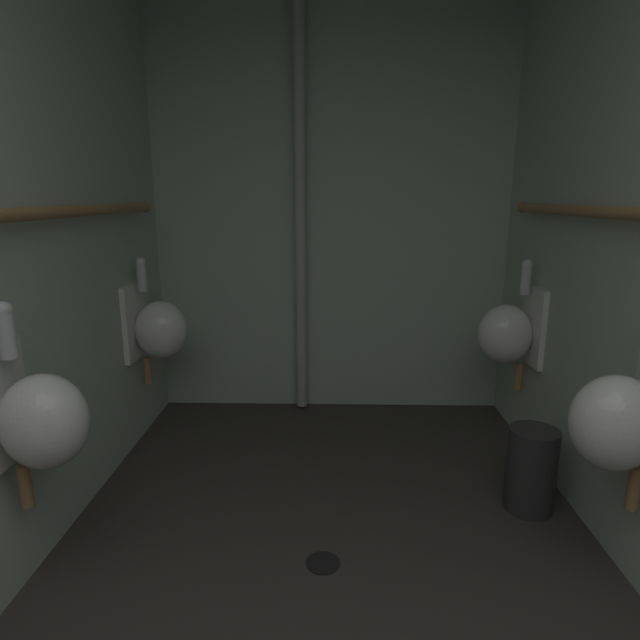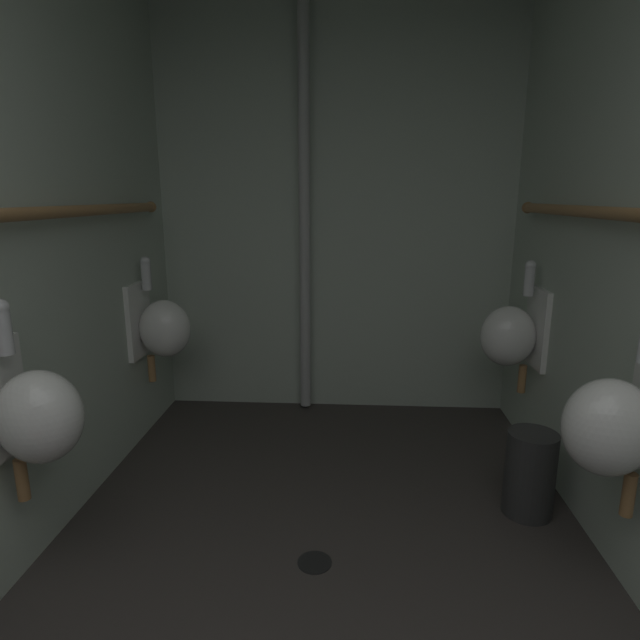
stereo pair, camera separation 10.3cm
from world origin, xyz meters
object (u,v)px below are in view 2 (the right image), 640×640
object	(u,v)px
urinal_right_mid	(615,424)
waste_bin	(530,473)
floor_drain	(315,562)
urinal_left_mid	(33,414)
urinal_right_far	(512,334)
standpipe_back_wall	(304,209)
urinal_left_far	(161,327)

from	to	relation	value
urinal_right_mid	waste_bin	world-z (taller)	urinal_right_mid
floor_drain	waste_bin	size ratio (longest dim) A/B	0.35
floor_drain	waste_bin	xyz separation A→B (m)	(0.96, 0.41, 0.20)
urinal_left_mid	urinal_right_far	bearing A→B (deg)	31.30
urinal_right_mid	standpipe_back_wall	xyz separation A→B (m)	(-1.21, 1.71, 0.67)
urinal_right_far	floor_drain	world-z (taller)	urinal_right_far
urinal_left_mid	floor_drain	size ratio (longest dim) A/B	5.39
urinal_left_mid	waste_bin	xyz separation A→B (m)	(1.95, 0.57, -0.49)
floor_drain	urinal_left_mid	bearing A→B (deg)	-170.64
floor_drain	urinal_left_far	bearing A→B (deg)	131.57
urinal_right_mid	waste_bin	distance (m)	0.73
urinal_left_mid	urinal_right_mid	xyz separation A→B (m)	(2.02, 0.04, 0.00)
standpipe_back_wall	waste_bin	size ratio (longest dim) A/B	6.67
floor_drain	urinal_right_far	bearing A→B (deg)	45.93
urinal_left_far	waste_bin	distance (m)	2.13
standpipe_back_wall	floor_drain	size ratio (longest dim) A/B	19.05
urinal_left_far	floor_drain	world-z (taller)	urinal_left_far
urinal_left_far	urinal_right_far	world-z (taller)	same
urinal_right_far	waste_bin	distance (m)	0.82
urinal_right_mid	urinal_left_far	bearing A→B (deg)	148.40
urinal_left_far	floor_drain	distance (m)	1.64
urinal_right_far	urinal_left_far	bearing A→B (deg)	178.60
urinal_right_mid	standpipe_back_wall	world-z (taller)	standpipe_back_wall
standpipe_back_wall	waste_bin	distance (m)	2.00
urinal_right_mid	floor_drain	bearing A→B (deg)	172.94
urinal_left_far	waste_bin	bearing A→B (deg)	-19.85
urinal_left_far	standpipe_back_wall	xyz separation A→B (m)	(0.81, 0.47, 0.67)
urinal_left_far	urinal_right_far	size ratio (longest dim) A/B	1.00
urinal_right_mid	floor_drain	xyz separation A→B (m)	(-1.03, 0.13, -0.69)
urinal_left_mid	waste_bin	size ratio (longest dim) A/B	1.89
urinal_right_far	waste_bin	xyz separation A→B (m)	(-0.07, -0.65, -0.49)
urinal_left_mid	floor_drain	bearing A→B (deg)	9.36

